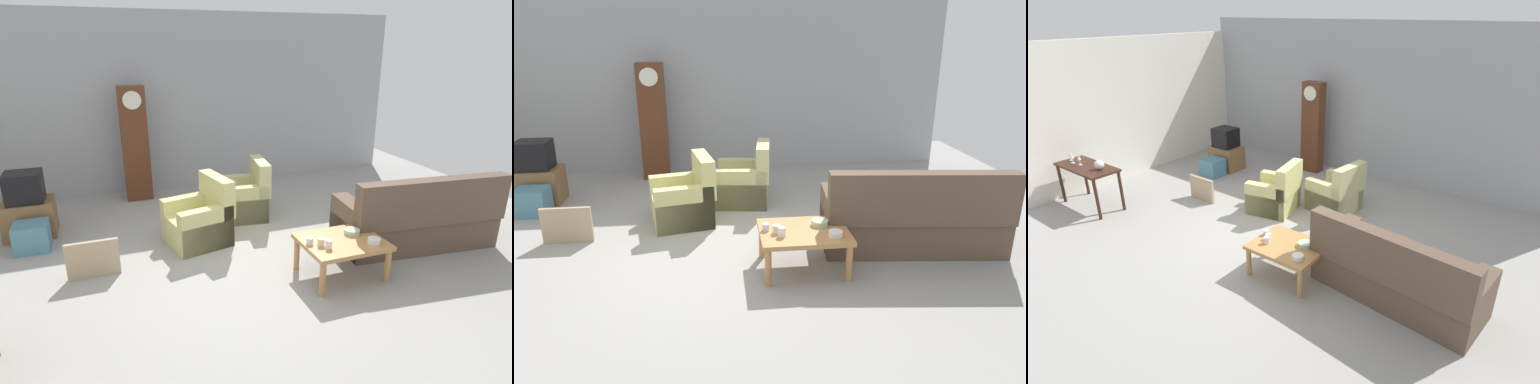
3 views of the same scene
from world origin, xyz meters
The scene contains 16 objects.
ground_plane centered at (0.00, 0.00, 0.00)m, with size 10.40×10.40×0.00m, color #999691.
garage_door_wall centered at (0.00, 3.60, 1.60)m, with size 8.40×0.16×3.20m, color #9EA0A5.
couch_floral centered at (2.26, -0.20, 0.36)m, with size 2.18×1.10×1.04m.
armchair_olive_near centered at (-0.47, 0.93, 0.31)m, with size 0.93×0.91×0.92m.
armchair_olive_far centered at (0.39, 1.60, 0.31)m, with size 0.88×0.86×0.92m.
coffee_table_wood centered at (0.88, -0.56, 0.39)m, with size 0.96×0.76×0.46m.
grandfather_clock centered at (-1.08, 3.05, 1.00)m, with size 0.44×0.30×1.98m.
tv_stand_cabinet centered at (-2.71, 1.98, 0.27)m, with size 0.68×0.52×0.53m, color brown.
tv_crt centered at (-2.71, 1.98, 0.74)m, with size 0.48×0.44×0.42m, color black.
framed_picture_leaning centered at (-1.88, 0.43, 0.23)m, with size 0.60×0.05×0.46m, color tan.
storage_box_blue centered at (-2.64, 1.46, 0.19)m, with size 0.43×0.41×0.38m, color teal.
cup_white_porcelain centered at (0.63, -0.69, 0.51)m, with size 0.08×0.08×0.10m, color white.
cup_blue_rimmed centered at (0.47, -0.52, 0.50)m, with size 0.08×0.08×0.08m, color silver.
cup_cream_tall centered at (0.58, -0.60, 0.50)m, with size 0.08×0.08×0.09m, color beige.
bowl_white_stacked centered at (1.18, -0.75, 0.49)m, with size 0.15×0.15×0.06m, color white.
bowl_shallow_green centered at (1.08, -0.44, 0.49)m, with size 0.19×0.19×0.06m, color #B2C69E.
Camera 2 is at (-0.01, -5.12, 2.52)m, focal length 33.00 mm.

